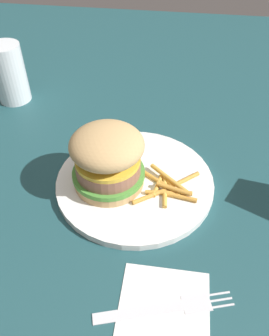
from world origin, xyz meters
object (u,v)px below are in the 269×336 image
(fries_pile, at_px, (167,188))
(fork, at_px, (165,307))
(napkin, at_px, (164,308))
(drink_glass, at_px, (10,75))
(plate, at_px, (134,184))
(sandwich, at_px, (108,158))

(fries_pile, distance_m, fork, 0.19)
(napkin, xyz_separation_m, drink_glass, (0.42, 0.36, 0.06))
(plate, distance_m, fork, 0.21)
(napkin, relative_size, drink_glass, 0.90)
(sandwich, bearing_deg, drink_glass, 47.67)
(plate, xyz_separation_m, sandwich, (-0.01, 0.04, 0.06))
(plate, height_order, fries_pile, fries_pile)
(fries_pile, xyz_separation_m, napkin, (-0.19, -0.01, -0.02))
(fork, distance_m, drink_glass, 0.56)
(fries_pile, xyz_separation_m, fork, (-0.19, -0.01, -0.01))
(drink_glass, bearing_deg, sandwich, -132.33)
(napkin, distance_m, fork, 0.00)
(plate, distance_m, fries_pile, 0.06)
(napkin, xyz_separation_m, fork, (0.00, -0.00, 0.00))
(plate, bearing_deg, napkin, -161.93)
(napkin, bearing_deg, sandwich, 28.67)
(sandwich, distance_m, drink_glass, 0.34)
(plate, bearing_deg, fries_pile, -101.28)
(sandwich, height_order, napkin, sandwich)
(fries_pile, height_order, drink_glass, drink_glass)
(sandwich, bearing_deg, napkin, -151.33)
(fries_pile, relative_size, fork, 0.60)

